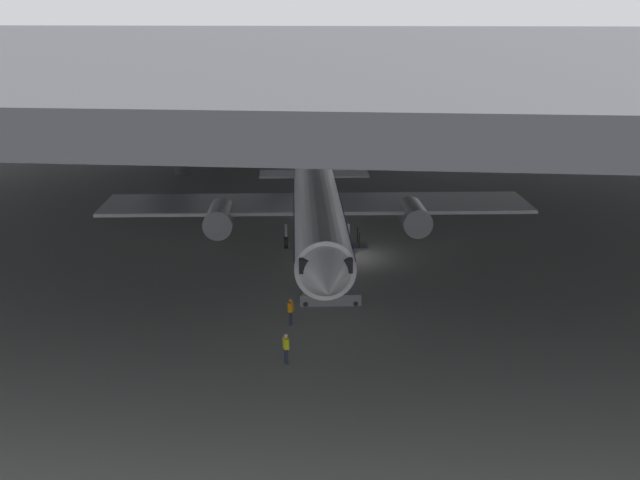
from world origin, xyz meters
TOP-DOWN VIEW (x-y plane):
  - ground_plane at (0.00, 0.00)m, footprint 110.00×110.00m
  - hangar_structure at (-0.05, 13.76)m, footprint 121.00×99.00m
  - airplane_main at (-2.30, 0.20)m, footprint 31.85×32.74m
  - boarding_stairs at (-0.57, -8.78)m, footprint 4.13×1.97m
  - crew_worker_near_nose at (-2.04, -17.33)m, footprint 0.36×0.50m
  - crew_worker_by_stairs at (-2.49, -12.49)m, footprint 0.26×0.55m
  - airplane_distant at (-14.58, 41.31)m, footprint 31.73×31.30m

SIDE VIEW (x-z plane):
  - ground_plane at x=0.00m, z-range 0.00..0.00m
  - boarding_stairs at x=-0.57m, z-range -1.51..2.93m
  - crew_worker_by_stairs at x=-2.49m, z-range 0.10..1.66m
  - crew_worker_near_nose at x=-2.04m, z-range 0.10..1.66m
  - airplane_distant at x=-14.58m, z-range -1.91..8.37m
  - airplane_main at x=-2.30m, z-range -1.95..8.46m
  - hangar_structure at x=-0.05m, z-range 6.68..21.29m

